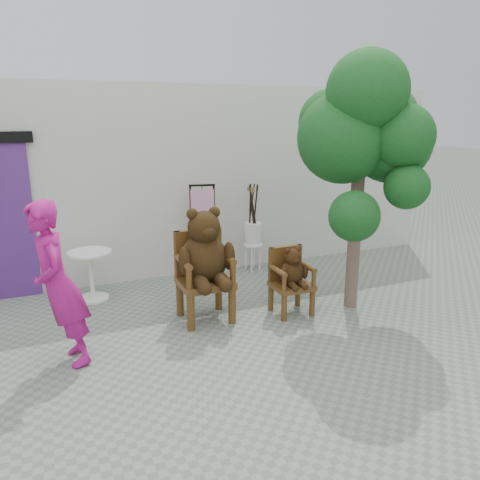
{
  "coord_description": "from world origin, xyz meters",
  "views": [
    {
      "loc": [
        -2.25,
        -4.49,
        2.52
      ],
      "look_at": [
        0.07,
        0.95,
        0.95
      ],
      "focal_mm": 35.0,
      "sensor_mm": 36.0,
      "label": 1
    }
  ],
  "objects": [
    {
      "name": "ground_plane",
      "position": [
        0.0,
        0.0,
        0.0
      ],
      "size": [
        60.0,
        60.0,
        0.0
      ],
      "primitive_type": "plane",
      "color": "gray",
      "rests_on": "ground"
    },
    {
      "name": "back_wall",
      "position": [
        0.0,
        3.1,
        1.5
      ],
      "size": [
        9.0,
        1.0,
        3.0
      ],
      "primitive_type": "cube",
      "color": "silver",
      "rests_on": "ground"
    },
    {
      "name": "chair_big",
      "position": [
        -0.48,
        0.79,
        0.81
      ],
      "size": [
        0.72,
        0.76,
        1.45
      ],
      "color": "#472A0F",
      "rests_on": "ground"
    },
    {
      "name": "chair_small",
      "position": [
        0.62,
        0.54,
        0.53
      ],
      "size": [
        0.5,
        0.49,
        0.9
      ],
      "color": "#472A0F",
      "rests_on": "ground"
    },
    {
      "name": "person",
      "position": [
        -2.2,
        0.3,
        0.87
      ],
      "size": [
        0.49,
        0.68,
        1.75
      ],
      "primitive_type": "imported",
      "rotation": [
        0.0,
        0.0,
        -1.45
      ],
      "color": "#B11578",
      "rests_on": "ground"
    },
    {
      "name": "cafe_table",
      "position": [
        -1.74,
        2.05,
        0.44
      ],
      "size": [
        0.6,
        0.6,
        0.7
      ],
      "rotation": [
        0.0,
        0.0,
        -0.21
      ],
      "color": "white",
      "rests_on": "ground"
    },
    {
      "name": "display_stand",
      "position": [
        -0.01,
        2.26,
        0.58
      ],
      "size": [
        0.52,
        0.45,
        1.51
      ],
      "rotation": [
        0.0,
        0.0,
        -0.24
      ],
      "color": "black",
      "rests_on": "ground"
    },
    {
      "name": "stool_bucket",
      "position": [
        0.89,
        2.35,
        0.64
      ],
      "size": [
        0.32,
        0.32,
        1.45
      ],
      "rotation": [
        0.0,
        0.0,
        0.22
      ],
      "color": "white",
      "rests_on": "ground"
    },
    {
      "name": "tree",
      "position": [
        1.54,
        0.35,
        2.34
      ],
      "size": [
        1.91,
        1.73,
        3.28
      ],
      "rotation": [
        0.0,
        0.0,
        0.29
      ],
      "color": "brown",
      "rests_on": "ground"
    }
  ]
}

